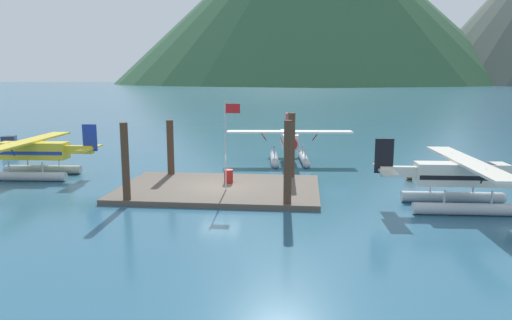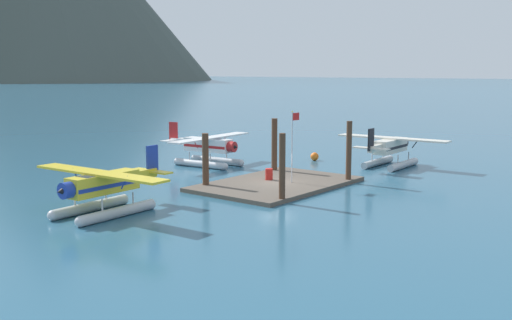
# 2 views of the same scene
# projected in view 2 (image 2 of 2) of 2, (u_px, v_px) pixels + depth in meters

# --- Properties ---
(ground_plane) EXTENTS (1200.00, 1200.00, 0.00)m
(ground_plane) POSITION_uv_depth(u_px,v_px,m) (277.00, 186.00, 45.88)
(ground_plane) COLOR #285670
(dock_platform) EXTENTS (12.48, 8.19, 0.30)m
(dock_platform) POSITION_uv_depth(u_px,v_px,m) (277.00, 184.00, 45.86)
(dock_platform) COLOR brown
(dock_platform) RESTS_ON ground
(piling_near_left) EXTENTS (0.43, 0.43, 4.66)m
(piling_near_left) POSITION_uv_depth(u_px,v_px,m) (282.00, 168.00, 39.64)
(piling_near_left) COLOR #4C3323
(piling_near_left) RESTS_ON ground
(piling_near_right) EXTENTS (0.43, 0.43, 4.86)m
(piling_near_right) POSITION_uv_depth(u_px,v_px,m) (349.00, 152.00, 46.69)
(piling_near_right) COLOR #4C3323
(piling_near_right) RESTS_ON ground
(piling_far_left) EXTENTS (0.49, 0.49, 4.14)m
(piling_far_left) POSITION_uv_depth(u_px,v_px,m) (205.00, 161.00, 44.55)
(piling_far_left) COLOR #4C3323
(piling_far_left) RESTS_ON ground
(piling_far_right) EXTENTS (0.49, 0.49, 4.71)m
(piling_far_right) POSITION_uv_depth(u_px,v_px,m) (274.00, 146.00, 51.11)
(piling_far_right) COLOR #4C3323
(piling_far_right) RESTS_ON ground
(flagpole) EXTENTS (0.95, 0.10, 5.43)m
(flagpole) POSITION_uv_depth(u_px,v_px,m) (293.00, 138.00, 45.29)
(flagpole) COLOR silver
(flagpole) RESTS_ON dock_platform
(fuel_drum) EXTENTS (0.62, 0.62, 0.88)m
(fuel_drum) POSITION_uv_depth(u_px,v_px,m) (269.00, 174.00, 46.75)
(fuel_drum) COLOR #AD1E19
(fuel_drum) RESTS_ON dock_platform
(mooring_buoy) EXTENTS (0.80, 0.80, 0.80)m
(mooring_buoy) POSITION_uv_depth(u_px,v_px,m) (315.00, 156.00, 58.69)
(mooring_buoy) COLOR orange
(mooring_buoy) RESTS_ON ground
(seaplane_yellow_port_fwd) EXTENTS (7.98, 10.46, 3.84)m
(seaplane_yellow_port_fwd) POSITION_uv_depth(u_px,v_px,m) (103.00, 189.00, 36.54)
(seaplane_yellow_port_fwd) COLOR #B7BABF
(seaplane_yellow_port_fwd) RESTS_ON ground
(seaplane_white_bow_right) EXTENTS (10.49, 7.96, 3.84)m
(seaplane_white_bow_right) POSITION_uv_depth(u_px,v_px,m) (208.00, 149.00, 55.41)
(seaplane_white_bow_right) COLOR #B7BABF
(seaplane_white_bow_right) RESTS_ON ground
(seaplane_cream_stbd_aft) EXTENTS (7.98, 10.45, 3.84)m
(seaplane_cream_stbd_aft) POSITION_uv_depth(u_px,v_px,m) (391.00, 150.00, 54.71)
(seaplane_cream_stbd_aft) COLOR #B7BABF
(seaplane_cream_stbd_aft) RESTS_ON ground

